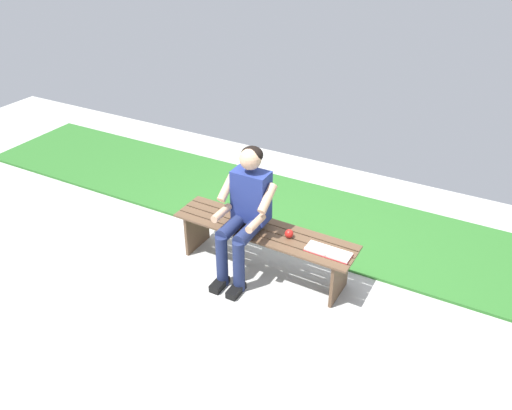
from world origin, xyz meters
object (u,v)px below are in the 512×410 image
bench_near (264,239)px  person_seated (245,209)px  apple (289,234)px  book_open (328,252)px

bench_near → person_seated: person_seated is taller
person_seated → apple: 0.46m
bench_near → person_seated: (0.14, 0.10, 0.35)m
bench_near → book_open: (-0.67, 0.05, 0.12)m
person_seated → book_open: 0.85m
apple → book_open: size_ratio=0.19×
apple → bench_near: bearing=-0.9°
bench_near → apple: (-0.26, 0.00, 0.15)m
bench_near → person_seated: size_ratio=1.43×
apple → book_open: (-0.41, 0.05, -0.03)m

